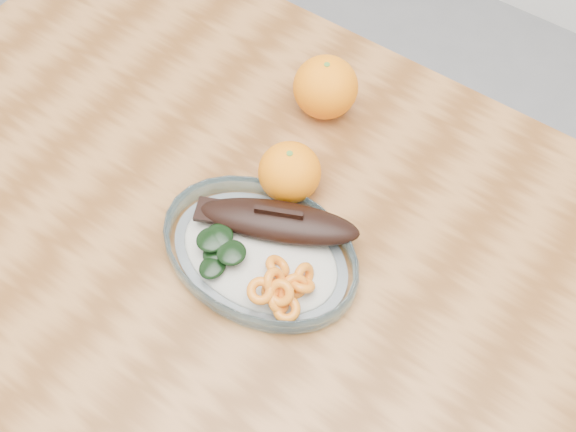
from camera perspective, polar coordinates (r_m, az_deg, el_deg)
The scene contains 5 objects.
ground at distance 1.60m, azimuth -1.52°, elevation -16.39°, with size 3.00×3.00×0.00m, color slate.
dining_table at distance 0.99m, azimuth -2.36°, elevation -5.68°, with size 1.20×0.80×0.75m.
plated_meal at distance 0.88m, azimuth -2.18°, elevation -2.69°, with size 0.49×0.49×0.08m.
orange_left at distance 1.01m, azimuth 2.98°, elevation 10.13°, with size 0.09×0.09×0.09m, color #FF6C05.
orange_right at distance 0.92m, azimuth 0.13°, elevation 3.48°, with size 0.08×0.08×0.08m, color #FF6C05.
Camera 1 is at (0.29, -0.34, 1.53)m, focal length 45.00 mm.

